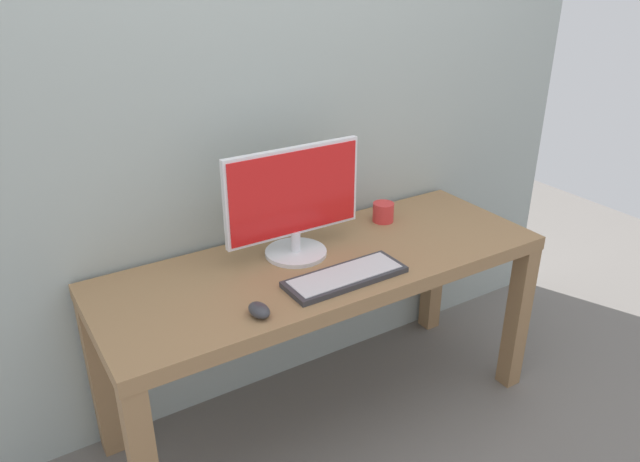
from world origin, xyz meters
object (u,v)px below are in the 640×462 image
at_px(monitor, 294,201).
at_px(keyboard_primary, 345,277).
at_px(mouse, 259,310).
at_px(desk, 325,283).
at_px(coffee_mug, 383,212).

bearing_deg(monitor, keyboard_primary, -78.98).
xyz_separation_m(keyboard_primary, mouse, (-0.36, -0.05, 0.01)).
bearing_deg(desk, coffee_mug, 22.46).
distance_m(keyboard_primary, coffee_mug, 0.53).
relative_size(mouse, coffee_mug, 1.02).
distance_m(keyboard_primary, mouse, 0.36).
height_order(desk, mouse, mouse).
distance_m(desk, coffee_mug, 0.45).
bearing_deg(coffee_mug, keyboard_primary, -141.59).
bearing_deg(keyboard_primary, desk, 82.60).
height_order(monitor, keyboard_primary, monitor).
xyz_separation_m(monitor, keyboard_primary, (0.05, -0.26, -0.20)).
height_order(keyboard_primary, coffee_mug, coffee_mug).
bearing_deg(monitor, desk, -53.30).
relative_size(keyboard_primary, coffee_mug, 4.98).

